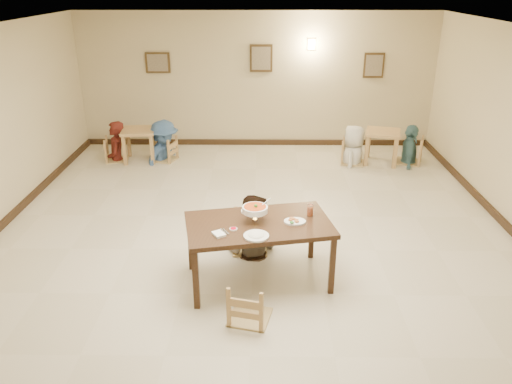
{
  "coord_description": "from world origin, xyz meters",
  "views": [
    {
      "loc": [
        0.11,
        -6.32,
        3.64
      ],
      "look_at": [
        0.04,
        -0.18,
        0.99
      ],
      "focal_mm": 35.0,
      "sensor_mm": 36.0,
      "label": 1
    }
  ],
  "objects_px": {
    "bg_chair_rl": "(354,141)",
    "bg_chair_ll": "(115,139)",
    "chair_near": "(250,283)",
    "bg_diner_c": "(355,126)",
    "bg_diner_d": "(413,125)",
    "curry_warmer": "(255,209)",
    "bg_chair_lr": "(163,138)",
    "main_diner": "(251,196)",
    "bg_diner_b": "(162,120)",
    "main_table": "(259,229)",
    "drink_glass": "(310,211)",
    "bg_table_right": "(383,137)",
    "chair_far": "(250,216)",
    "bg_table_left": "(139,135)",
    "bg_chair_rr": "(411,139)",
    "bg_diner_a": "(113,122)"
  },
  "relations": [
    {
      "from": "bg_chair_rr",
      "to": "chair_far",
      "type": "bearing_deg",
      "value": -20.5
    },
    {
      "from": "main_table",
      "to": "main_diner",
      "type": "bearing_deg",
      "value": 86.65
    },
    {
      "from": "chair_far",
      "to": "main_diner",
      "type": "bearing_deg",
      "value": -66.6
    },
    {
      "from": "main_table",
      "to": "curry_warmer",
      "type": "height_order",
      "value": "curry_warmer"
    },
    {
      "from": "drink_glass",
      "to": "bg_diner_b",
      "type": "xyz_separation_m",
      "value": [
        -2.72,
        4.44,
        -0.03
      ]
    },
    {
      "from": "main_table",
      "to": "chair_near",
      "type": "bearing_deg",
      "value": -108.29
    },
    {
      "from": "bg_diner_d",
      "to": "curry_warmer",
      "type": "bearing_deg",
      "value": 157.34
    },
    {
      "from": "bg_chair_lr",
      "to": "bg_diner_a",
      "type": "bearing_deg",
      "value": -71.22
    },
    {
      "from": "main_table",
      "to": "bg_diner_c",
      "type": "distance_m",
      "value": 4.91
    },
    {
      "from": "bg_diner_b",
      "to": "bg_diner_d",
      "type": "bearing_deg",
      "value": -65.14
    },
    {
      "from": "chair_far",
      "to": "bg_diner_d",
      "type": "xyz_separation_m",
      "value": [
        3.3,
        3.74,
        0.3
      ]
    },
    {
      "from": "bg_chair_rl",
      "to": "bg_chair_ll",
      "type": "bearing_deg",
      "value": 101.11
    },
    {
      "from": "chair_near",
      "to": "bg_diner_c",
      "type": "distance_m",
      "value": 5.7
    },
    {
      "from": "bg_chair_ll",
      "to": "bg_chair_lr",
      "type": "bearing_deg",
      "value": -99.17
    },
    {
      "from": "bg_diner_c",
      "to": "drink_glass",
      "type": "bearing_deg",
      "value": 1.76
    },
    {
      "from": "drink_glass",
      "to": "bg_table_right",
      "type": "bearing_deg",
      "value": 66.14
    },
    {
      "from": "chair_far",
      "to": "bg_diner_a",
      "type": "distance_m",
      "value": 4.83
    },
    {
      "from": "bg_table_right",
      "to": "bg_diner_d",
      "type": "relative_size",
      "value": 0.52
    },
    {
      "from": "main_table",
      "to": "bg_table_right",
      "type": "bearing_deg",
      "value": 49.18
    },
    {
      "from": "bg_chair_rr",
      "to": "bg_diner_d",
      "type": "distance_m",
      "value": 0.3
    },
    {
      "from": "chair_far",
      "to": "bg_chair_rr",
      "type": "height_order",
      "value": "bg_chair_rr"
    },
    {
      "from": "curry_warmer",
      "to": "bg_chair_lr",
      "type": "xyz_separation_m",
      "value": [
        -2.02,
        4.61,
        -0.51
      ]
    },
    {
      "from": "chair_far",
      "to": "bg_diner_d",
      "type": "height_order",
      "value": "bg_diner_d"
    },
    {
      "from": "main_table",
      "to": "bg_table_right",
      "type": "height_order",
      "value": "main_table"
    },
    {
      "from": "bg_diner_a",
      "to": "chair_far",
      "type": "bearing_deg",
      "value": 27.58
    },
    {
      "from": "bg_table_right",
      "to": "bg_chair_lr",
      "type": "height_order",
      "value": "bg_chair_lr"
    },
    {
      "from": "bg_chair_ll",
      "to": "bg_diner_c",
      "type": "height_order",
      "value": "bg_diner_c"
    },
    {
      "from": "bg_diner_d",
      "to": "bg_diner_c",
      "type": "bearing_deg",
      "value": 105.33
    },
    {
      "from": "chair_near",
      "to": "bg_chair_ll",
      "type": "height_order",
      "value": "bg_chair_ll"
    },
    {
      "from": "bg_chair_lr",
      "to": "bg_diner_a",
      "type": "xyz_separation_m",
      "value": [
        -1.02,
        -0.03,
        0.37
      ]
    },
    {
      "from": "curry_warmer",
      "to": "chair_far",
      "type": "bearing_deg",
      "value": 96.1
    },
    {
      "from": "chair_near",
      "to": "bg_chair_rl",
      "type": "relative_size",
      "value": 0.97
    },
    {
      "from": "chair_near",
      "to": "drink_glass",
      "type": "xyz_separation_m",
      "value": [
        0.75,
        1.0,
        0.43
      ]
    },
    {
      "from": "chair_far",
      "to": "bg_chair_lr",
      "type": "height_order",
      "value": "chair_far"
    },
    {
      "from": "curry_warmer",
      "to": "bg_chair_rr",
      "type": "distance_m",
      "value": 5.57
    },
    {
      "from": "chair_far",
      "to": "bg_diner_c",
      "type": "relative_size",
      "value": 0.64
    },
    {
      "from": "bg_table_right",
      "to": "bg_diner_d",
      "type": "distance_m",
      "value": 0.66
    },
    {
      "from": "drink_glass",
      "to": "bg_table_left",
      "type": "distance_m",
      "value": 5.49
    },
    {
      "from": "drink_glass",
      "to": "bg_chair_lr",
      "type": "distance_m",
      "value": 5.22
    },
    {
      "from": "main_diner",
      "to": "bg_table_left",
      "type": "distance_m",
      "value": 4.6
    },
    {
      "from": "bg_diner_b",
      "to": "bg_diner_c",
      "type": "distance_m",
      "value": 4.04
    },
    {
      "from": "curry_warmer",
      "to": "bg_chair_rl",
      "type": "xyz_separation_m",
      "value": [
        2.02,
        4.47,
        -0.51
      ]
    },
    {
      "from": "main_diner",
      "to": "bg_diner_b",
      "type": "height_order",
      "value": "bg_diner_b"
    },
    {
      "from": "curry_warmer",
      "to": "bg_diner_d",
      "type": "bearing_deg",
      "value": 54.55
    },
    {
      "from": "bg_chair_lr",
      "to": "bg_diner_c",
      "type": "relative_size",
      "value": 0.6
    },
    {
      "from": "bg_chair_lr",
      "to": "bg_diner_c",
      "type": "bearing_deg",
      "value": 105.28
    },
    {
      "from": "chair_near",
      "to": "bg_chair_ll",
      "type": "bearing_deg",
      "value": -47.45
    },
    {
      "from": "chair_near",
      "to": "bg_diner_c",
      "type": "xyz_separation_m",
      "value": [
        2.07,
        5.3,
        0.34
      ]
    },
    {
      "from": "main_diner",
      "to": "drink_glass",
      "type": "relative_size",
      "value": 11.26
    },
    {
      "from": "curry_warmer",
      "to": "bg_diner_c",
      "type": "bearing_deg",
      "value": 65.7
    }
  ]
}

